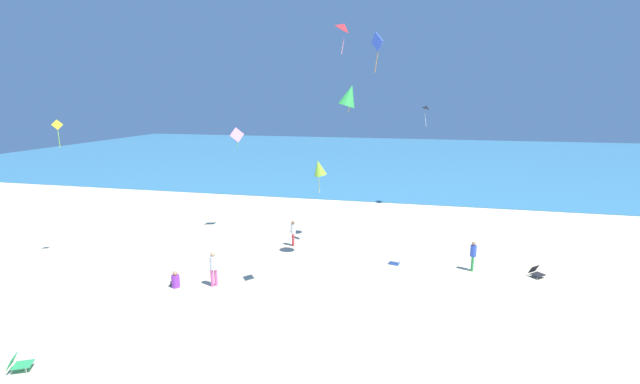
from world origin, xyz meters
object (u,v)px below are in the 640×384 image
person_2 (473,254)px  person_1 (175,281)px  beach_chair_near_camera (18,363)px  kite_pink (237,135)px  person_3 (293,232)px  beach_chair_far_left (536,272)px  cooler_box (395,262)px  person_0 (213,266)px  kite_black (427,108)px  kite_lime (319,168)px  kite_green (349,96)px  kite_yellow (57,127)px  kite_red (344,27)px  kite_blue (377,43)px

person_2 → person_1: bearing=-154.0°
beach_chair_near_camera → kite_pink: (0.89, 15.69, 6.04)m
person_1 → person_2: bearing=-114.6°
person_1 → person_3: 7.76m
person_3 → beach_chair_far_left: bearing=-29.6°
cooler_box → person_0: (-8.02, -4.67, 0.85)m
kite_black → kite_lime: size_ratio=0.75×
cooler_box → person_1: size_ratio=0.69×
person_1 → beach_chair_far_left: bearing=-118.5°
person_0 → person_3: 6.60m
kite_green → kite_yellow: size_ratio=1.01×
person_0 → beach_chair_far_left: bearing=-122.8°
cooler_box → kite_red: bearing=-108.5°
person_0 → kite_blue: size_ratio=0.85×
kite_blue → kite_yellow: bearing=-164.2°
beach_chair_near_camera → person_0: (3.13, 7.42, 0.70)m
person_2 → kite_green: kite_green is taller
person_0 → beach_chair_near_camera: bearing=107.2°
person_0 → kite_green: size_ratio=1.17×
person_1 → kite_green: bearing=-103.9°
cooler_box → kite_green: kite_green is taller
beach_chair_far_left → person_3: bearing=-140.7°
kite_blue → person_1: bearing=-143.8°
person_3 → kite_green: (3.64, -2.33, 7.83)m
person_0 → kite_black: size_ratio=1.06×
kite_blue → kite_yellow: 16.67m
person_2 → kite_pink: kite_pink is taller
person_3 → kite_pink: 7.14m
person_1 → kite_red: kite_red is taller
kite_green → person_0: bearing=-144.6°
person_3 → kite_pink: bearing=132.9°
person_3 → kite_pink: (-4.19, 1.96, 5.44)m
beach_chair_far_left → kite_pink: 18.53m
kite_blue → beach_chair_far_left: bearing=-7.4°
cooler_box → person_2: (3.89, 0.03, 0.77)m
cooler_box → person_3: person_3 is taller
kite_yellow → kite_lime: size_ratio=0.67×
kite_yellow → kite_lime: kite_yellow is taller
kite_green → kite_black: 13.71m
kite_blue → kite_black: bearing=77.1°
person_3 → kite_green: bearing=-54.7°
beach_chair_far_left → kite_yellow: size_ratio=0.58×
person_1 → person_2: size_ratio=0.51×
kite_pink → kite_black: bearing=37.5°
kite_lime → kite_pink: kite_pink is taller
beach_chair_far_left → kite_pink: kite_pink is taller
cooler_box → person_2: person_2 is taller
kite_blue → kite_red: size_ratio=1.70×
person_3 → kite_yellow: size_ratio=1.07×
kite_green → kite_lime: kite_green is taller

